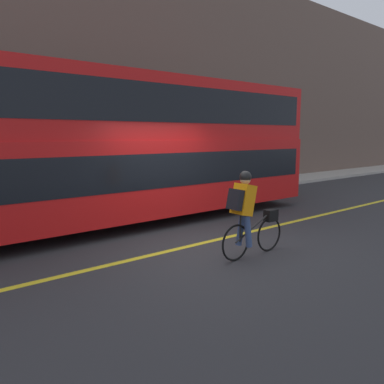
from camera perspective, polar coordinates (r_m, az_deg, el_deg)
ground_plane at (r=7.60m, az=1.34°, el=-8.21°), size 80.00×80.00×0.00m
road_center_line at (r=7.69m, az=0.75°, el=-7.97°), size 50.00×0.14×0.01m
sidewalk_curb at (r=12.19m, az=-15.53°, el=-1.78°), size 60.00×1.99×0.13m
building_facade at (r=13.26m, az=-18.41°, el=18.19°), size 60.00×0.30×9.00m
bus at (r=9.52m, az=-8.63°, el=7.33°), size 10.31×2.46×3.60m
cyclist_on_bike at (r=6.76m, az=8.45°, el=-2.92°), size 1.57×0.32×1.59m
street_sign_post at (r=14.50m, az=2.17°, el=5.88°), size 0.36×0.09×2.46m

